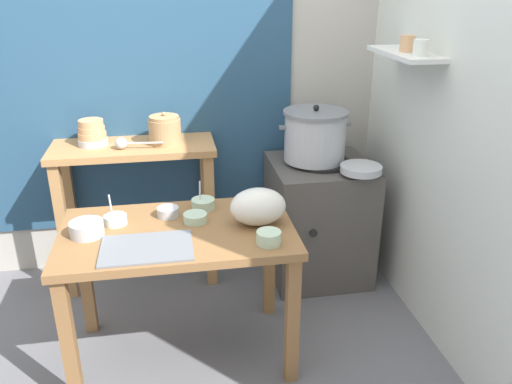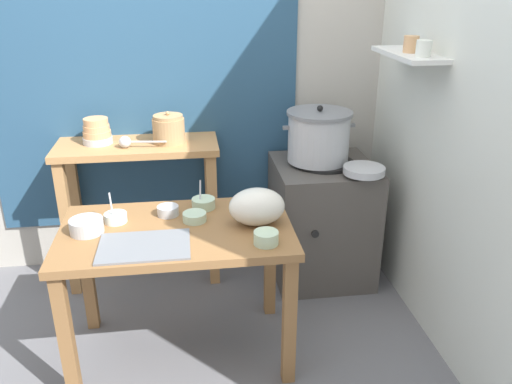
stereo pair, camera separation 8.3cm
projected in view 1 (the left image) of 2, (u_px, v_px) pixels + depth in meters
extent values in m
plane|color=slate|center=(180.00, 357.00, 2.69)|extent=(9.00, 9.00, 0.00)
cube|color=#B2ADA3|center=(178.00, 67.00, 3.20)|extent=(4.40, 0.10, 2.60)
cube|color=navy|center=(136.00, 62.00, 3.09)|extent=(1.90, 0.02, 2.10)
cube|color=silver|center=(447.00, 89.00, 2.59)|extent=(0.10, 3.20, 2.60)
cube|color=silver|center=(405.00, 54.00, 2.69)|extent=(0.20, 0.56, 0.02)
cylinder|color=silver|center=(421.00, 48.00, 2.52)|extent=(0.07, 0.07, 0.08)
cylinder|color=tan|center=(407.00, 44.00, 2.65)|extent=(0.08, 0.08, 0.08)
cube|color=olive|center=(178.00, 233.00, 2.46)|extent=(1.10, 0.66, 0.04)
cube|color=olive|center=(69.00, 345.00, 2.26)|extent=(0.06, 0.06, 0.68)
cube|color=olive|center=(292.00, 321.00, 2.42)|extent=(0.06, 0.06, 0.68)
cube|color=olive|center=(85.00, 277.00, 2.77)|extent=(0.06, 0.06, 0.68)
cube|color=olive|center=(269.00, 260.00, 2.93)|extent=(0.06, 0.06, 0.68)
cube|color=#B27F4C|center=(133.00, 148.00, 3.07)|extent=(0.96, 0.40, 0.04)
cube|color=#B27F4C|center=(64.00, 233.00, 3.04)|extent=(0.06, 0.06, 0.86)
cube|color=#B27F4C|center=(210.00, 222.00, 3.18)|extent=(0.06, 0.06, 0.86)
cube|color=#B27F4C|center=(72.00, 212.00, 3.32)|extent=(0.06, 0.06, 0.86)
cube|color=#B27F4C|center=(206.00, 202.00, 3.45)|extent=(0.06, 0.06, 0.86)
cube|color=#4C4742|center=(318.00, 220.00, 3.32)|extent=(0.60, 0.60, 0.76)
cylinder|color=black|center=(321.00, 162.00, 3.17)|extent=(0.36, 0.36, 0.02)
cylinder|color=black|center=(313.00, 233.00, 3.00)|extent=(0.04, 0.02, 0.04)
cylinder|color=#B7BABF|center=(315.00, 137.00, 3.13)|extent=(0.37, 0.37, 0.29)
cylinder|color=slate|center=(316.00, 112.00, 3.07)|extent=(0.39, 0.39, 0.02)
sphere|color=black|center=(316.00, 108.00, 3.06)|extent=(0.04, 0.04, 0.04)
cube|color=slate|center=(282.00, 127.00, 3.07)|extent=(0.04, 0.02, 0.02)
cube|color=slate|center=(348.00, 124.00, 3.13)|extent=(0.04, 0.02, 0.02)
cylinder|color=tan|center=(165.00, 131.00, 3.07)|extent=(0.19, 0.19, 0.15)
cylinder|color=tan|center=(164.00, 118.00, 3.04)|extent=(0.17, 0.17, 0.02)
sphere|color=tan|center=(164.00, 114.00, 3.03)|extent=(0.02, 0.02, 0.02)
cylinder|color=#B7BABF|center=(93.00, 142.00, 3.06)|extent=(0.17, 0.17, 0.04)
cylinder|color=tan|center=(92.00, 135.00, 3.04)|extent=(0.16, 0.16, 0.04)
cylinder|color=tan|center=(92.00, 129.00, 3.03)|extent=(0.15, 0.15, 0.03)
cylinder|color=tan|center=(91.00, 123.00, 3.01)|extent=(0.14, 0.14, 0.04)
sphere|color=#B7BABF|center=(121.00, 143.00, 2.98)|extent=(0.07, 0.07, 0.07)
cylinder|color=#B7BABF|center=(145.00, 143.00, 2.98)|extent=(0.20, 0.04, 0.01)
cube|color=slate|center=(147.00, 248.00, 2.27)|extent=(0.40, 0.28, 0.01)
ellipsoid|color=silver|center=(258.00, 207.00, 2.47)|extent=(0.27, 0.20, 0.18)
cylinder|color=#B7BABF|center=(361.00, 169.00, 2.98)|extent=(0.24, 0.24, 0.04)
cylinder|color=#B7BABF|center=(168.00, 212.00, 2.57)|extent=(0.11, 0.11, 0.05)
cylinder|color=brown|center=(168.00, 209.00, 2.56)|extent=(0.09, 0.09, 0.01)
cylinder|color=#B7BABF|center=(87.00, 229.00, 2.38)|extent=(0.16, 0.16, 0.07)
cylinder|color=brown|center=(86.00, 223.00, 2.37)|extent=(0.13, 0.13, 0.01)
cylinder|color=silver|center=(116.00, 220.00, 2.49)|extent=(0.11, 0.11, 0.05)
cylinder|color=maroon|center=(115.00, 217.00, 2.48)|extent=(0.09, 0.09, 0.01)
cylinder|color=#B7BABF|center=(111.00, 210.00, 2.47)|extent=(0.03, 0.06, 0.15)
cylinder|color=#B7D1AD|center=(195.00, 218.00, 2.51)|extent=(0.11, 0.11, 0.04)
cylinder|color=#337238|center=(195.00, 215.00, 2.51)|extent=(0.10, 0.10, 0.01)
cylinder|color=#B7D1AD|center=(269.00, 238.00, 2.31)|extent=(0.11, 0.11, 0.06)
cylinder|color=maroon|center=(269.00, 233.00, 2.30)|extent=(0.09, 0.09, 0.01)
cylinder|color=#B7D1AD|center=(203.00, 204.00, 2.65)|extent=(0.12, 0.12, 0.05)
cylinder|color=beige|center=(203.00, 200.00, 2.65)|extent=(0.10, 0.10, 0.01)
cylinder|color=#B7BABF|center=(200.00, 195.00, 2.63)|extent=(0.02, 0.06, 0.14)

